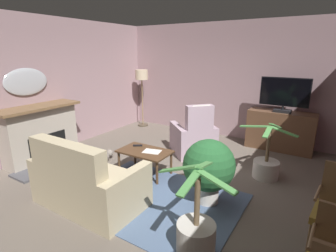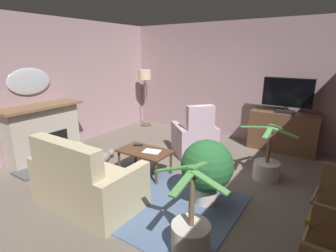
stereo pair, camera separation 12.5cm
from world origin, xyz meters
name	(u,v)px [view 2 (the right image)]	position (x,y,z in m)	size (l,w,h in m)	color
ground_plane	(163,184)	(0.00, 0.00, -0.02)	(6.36, 6.61, 0.04)	#665B51
wall_back	(233,81)	(0.00, 3.05, 1.41)	(6.36, 0.10, 2.82)	gray
wall_left	(50,86)	(-2.93, 0.00, 1.41)	(0.10, 6.61, 2.82)	gray
rug_central	(153,199)	(0.15, -0.49, 0.01)	(2.43, 1.79, 0.01)	slate
fireplace	(44,134)	(-2.60, -0.46, 0.53)	(0.92, 1.59, 1.12)	#4C4C51
wall_mirror_oval	(29,81)	(-2.85, -0.46, 1.56)	(0.06, 0.87, 0.52)	#B2B7BF
tv_cabinet	(283,133)	(1.32, 2.70, 0.41)	(1.39, 0.51, 0.86)	#402A1C
television	(287,95)	(1.32, 2.65, 1.26)	(0.99, 0.20, 0.74)	black
coffee_table	(145,153)	(-0.48, 0.13, 0.39)	(0.92, 0.57, 0.44)	#4C331E
tv_remote	(138,145)	(-0.73, 0.24, 0.45)	(0.17, 0.05, 0.02)	black
folded_newspaper	(152,151)	(-0.35, 0.16, 0.45)	(0.30, 0.22, 0.01)	silver
sofa_floral	(85,182)	(-0.57, -1.10, 0.34)	(1.55, 0.88, 1.03)	tan
armchair_angled_to_table	(195,139)	(-0.18, 1.44, 0.35)	(1.17, 1.17, 1.14)	#AD93A3
side_chair_far_end	(335,212)	(2.38, -0.28, 0.52)	(0.47, 0.50, 0.97)	olive
potted_plant_small_fern_corner	(266,168)	(1.38, 1.13, 0.20)	(0.96, 0.87, 0.98)	beige
potted_plant_on_hearth_side	(191,235)	(1.13, -1.11, 0.22)	(0.91, 0.91, 1.03)	beige
potted_plant_leafy_by_curtain	(207,167)	(0.84, -0.12, 0.55)	(0.74, 0.74, 0.95)	beige
cat	(104,157)	(-1.48, 0.07, 0.10)	(0.24, 0.74, 0.22)	gray
floor_lamp	(145,80)	(-2.44, 2.62, 1.33)	(0.36, 0.36, 1.63)	#4C4233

